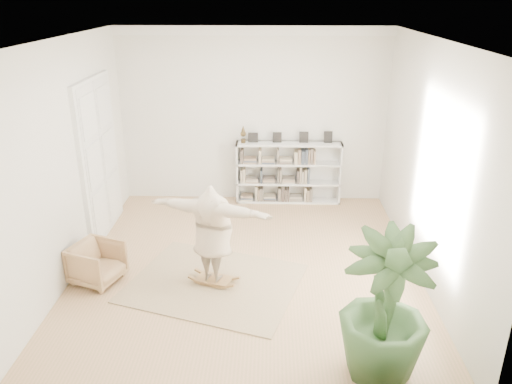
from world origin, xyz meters
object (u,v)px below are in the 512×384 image
bookshelf (288,173)px  rocker_board (214,279)px  houseplant (385,307)px  armchair (97,263)px  person (212,231)px

bookshelf → rocker_board: 3.59m
bookshelf → houseplant: houseplant is taller
bookshelf → armchair: bookshelf is taller
armchair → bookshelf: bearing=-22.2°
bookshelf → houseplant: (0.92, -5.20, 0.28)m
bookshelf → rocker_board: bearing=-110.4°
person → houseplant: 2.86m
bookshelf → person: bearing=-110.4°
bookshelf → armchair: 4.50m
bookshelf → houseplant: size_ratio=1.20×
rocker_board → houseplant: houseplant is taller
bookshelf → armchair: (-3.04, -3.30, -0.32)m
armchair → person: size_ratio=0.37×
person → houseplant: size_ratio=1.04×
rocker_board → person: (-0.00, -0.00, 0.84)m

